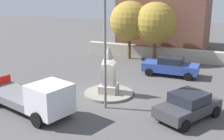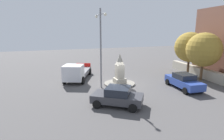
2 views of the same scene
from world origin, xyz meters
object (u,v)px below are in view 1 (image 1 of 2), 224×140
(corner_building, at_px, (166,10))
(truck_white_parked_right, at_px, (36,98))
(car_blue_waiting, at_px, (171,66))
(monument, at_px, (109,71))
(tree_near_wall, at_px, (130,21))
(streetlamp, at_px, (105,31))
(tree_mid_cluster, at_px, (156,23))
(car_dark_grey_near_island, at_px, (188,105))

(corner_building, bearing_deg, truck_white_parked_right, 75.25)
(car_blue_waiting, bearing_deg, truck_white_parked_right, 54.59)
(monument, bearing_deg, tree_near_wall, -85.80)
(truck_white_parked_right, bearing_deg, corner_building, -104.75)
(streetlamp, relative_size, tree_mid_cluster, 1.41)
(car_blue_waiting, height_order, truck_white_parked_right, truck_white_parked_right)
(car_dark_grey_near_island, distance_m, tree_near_wall, 14.16)
(monument, relative_size, car_dark_grey_near_island, 0.76)
(corner_building, bearing_deg, streetlamp, 84.79)
(car_dark_grey_near_island, xyz_separation_m, corner_building, (3.23, -18.14, 3.54))
(corner_building, relative_size, tree_mid_cluster, 1.65)
(truck_white_parked_right, bearing_deg, tree_near_wall, -99.74)
(streetlamp, height_order, truck_white_parked_right, streetlamp)
(car_dark_grey_near_island, bearing_deg, corner_building, -79.92)
(car_dark_grey_near_island, bearing_deg, tree_mid_cluster, -73.87)
(truck_white_parked_right, bearing_deg, tree_mid_cluster, -109.61)
(monument, bearing_deg, car_dark_grey_near_island, 155.37)
(corner_building, distance_m, tree_mid_cluster, 6.04)
(streetlamp, xyz_separation_m, car_blue_waiting, (-3.23, -7.69, -3.91))
(streetlamp, relative_size, car_dark_grey_near_island, 1.85)
(truck_white_parked_right, bearing_deg, car_blue_waiting, -125.41)
(car_blue_waiting, relative_size, tree_mid_cluster, 0.82)
(car_dark_grey_near_island, bearing_deg, truck_white_parked_right, 11.44)
(car_dark_grey_near_island, bearing_deg, tree_near_wall, -64.26)
(streetlamp, distance_m, corner_building, 18.03)
(monument, relative_size, tree_mid_cluster, 0.58)
(car_blue_waiting, bearing_deg, tree_mid_cluster, -66.18)
(monument, height_order, tree_near_wall, tree_near_wall)
(streetlamp, height_order, tree_mid_cluster, streetlamp)
(car_dark_grey_near_island, xyz_separation_m, truck_white_parked_right, (8.45, 1.71, 0.21))
(streetlamp, xyz_separation_m, truck_white_parked_right, (3.59, 1.90, -3.71))
(car_dark_grey_near_island, height_order, tree_near_wall, tree_near_wall)
(car_dark_grey_near_island, relative_size, truck_white_parked_right, 0.65)
(truck_white_parked_right, bearing_deg, monument, -127.55)
(car_dark_grey_near_island, distance_m, truck_white_parked_right, 8.63)
(monument, relative_size, corner_building, 0.35)
(car_blue_waiting, bearing_deg, monument, 56.28)
(corner_building, height_order, tree_near_wall, corner_building)
(car_dark_grey_near_island, bearing_deg, streetlamp, -2.27)
(streetlamp, bearing_deg, car_dark_grey_near_island, 177.73)
(monument, distance_m, tree_mid_cluster, 10.08)
(monument, distance_m, corner_building, 16.08)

